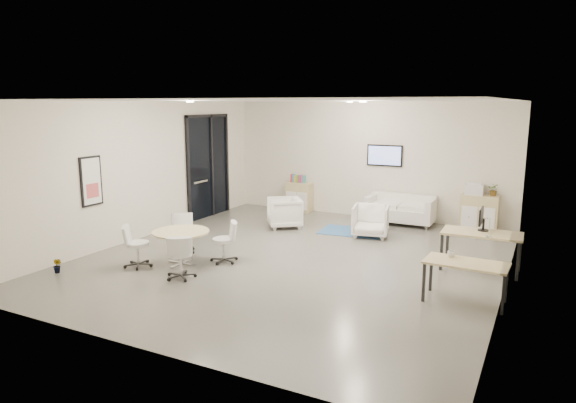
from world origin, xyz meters
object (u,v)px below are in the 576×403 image
Objects in this scene: sideboard_left at (299,197)px; armchair_left at (284,211)px; loveseat at (401,210)px; armchair_right at (371,219)px; sideboard_right at (479,213)px; desk_rear at (482,236)px; desk_front at (466,266)px; round_table at (181,235)px.

armchair_left is at bearing -74.74° from sideboard_left.
loveseat is 3.11m from armchair_left.
loveseat is at bearing 67.68° from armchair_right.
sideboard_right reaches higher than desk_rear.
sideboard_right is at bearing 77.25° from armchair_left.
desk_rear is (5.49, -3.39, 0.25)m from sideboard_left.
sideboard_left reaches higher than armchair_left.
loveseat is 2.07× the size of armchair_right.
desk_rear is (0.44, -3.37, 0.23)m from sideboard_right.
sideboard_left is 3.38m from armchair_right.
sideboard_left is 1.02× the size of armchair_left.
armchair_right is (2.81, -1.88, -0.00)m from sideboard_left.
loveseat is at bearing 117.93° from desk_front.
desk_front is 1.17× the size of round_table.
sideboard_right is at bearing 97.13° from desk_front.
armchair_left is at bearing 149.48° from desk_front.
sideboard_left is at bearing 138.98° from desk_front.
round_table is at bearing -130.80° from sideboard_right.
round_table is (-5.30, -0.50, -0.00)m from desk_front.
armchair_left is at bearing 170.14° from armchair_right.
desk_front is at bearing 20.71° from armchair_left.
desk_rear is (2.67, -1.51, 0.25)m from armchair_right.
armchair_left is (-4.50, -1.97, -0.03)m from sideboard_right.
sideboard_left is at bearing 179.78° from sideboard_right.
armchair_right reaches higher than desk_front.
sideboard_right is 3.41m from desk_rear.
sideboard_right reaches higher than round_table.
desk_front is at bearing -85.29° from sideboard_right.
round_table is at bearing -137.45° from armchair_right.
sideboard_right is at bearing 27.37° from armchair_right.
sideboard_right is at bearing -0.22° from sideboard_left.
desk_front is at bearing 5.35° from round_table.
desk_front is (2.65, -3.29, 0.18)m from armchair_right.
armchair_right is at bearing 55.05° from round_table.
armchair_left reaches higher than desk_front.
armchair_right reaches higher than loveseat.
armchair_right is 0.65× the size of desk_front.
desk_rear is (2.39, -3.17, 0.32)m from loveseat.
armchair_right is 4.23m from desk_front.
round_table reaches higher than desk_front.
sideboard_right reaches higher than sideboard_left.
desk_front is (0.42, -5.16, 0.15)m from sideboard_right.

